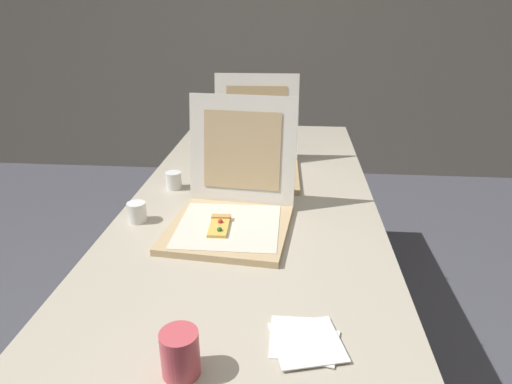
{
  "coord_description": "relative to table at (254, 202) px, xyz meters",
  "views": [
    {
      "loc": [
        0.15,
        -1.06,
        1.44
      ],
      "look_at": [
        0.02,
        0.41,
        0.81
      ],
      "focal_mm": 31.29,
      "sensor_mm": 36.0,
      "label": 1
    }
  ],
  "objects": [
    {
      "name": "cup_printed_front",
      "position": [
        -0.06,
        -0.95,
        0.1
      ],
      "size": [
        0.08,
        0.08,
        0.1
      ],
      "primitive_type": "cylinder",
      "color": "#D14C56",
      "rests_on": "table"
    },
    {
      "name": "pizza_box_front",
      "position": [
        -0.05,
        -0.3,
        0.11
      ],
      "size": [
        0.42,
        0.47,
        0.4
      ],
      "rotation": [
        0.0,
        0.0,
        -0.1
      ],
      "color": "tan",
      "rests_on": "table"
    },
    {
      "name": "table",
      "position": [
        0.0,
        0.0,
        0.0
      ],
      "size": [
        0.92,
        2.04,
        0.75
      ],
      "color": "#BCB29E",
      "rests_on": "ground"
    },
    {
      "name": "wall_back",
      "position": [
        0.0,
        2.31,
        0.6
      ],
      "size": [
        10.0,
        0.1,
        2.6
      ],
      "primitive_type": "cube",
      "color": "gray",
      "rests_on": "ground"
    },
    {
      "name": "cup_white_near_left",
      "position": [
        -0.37,
        -0.3,
        0.08
      ],
      "size": [
        0.06,
        0.06,
        0.07
      ],
      "primitive_type": "cylinder",
      "color": "white",
      "rests_on": "table"
    },
    {
      "name": "pizza_box_middle",
      "position": [
        -0.02,
        0.2,
        0.11
      ],
      "size": [
        0.39,
        0.46,
        0.4
      ],
      "rotation": [
        0.0,
        0.0,
        0.03
      ],
      "color": "tan",
      "rests_on": "table"
    },
    {
      "name": "napkin_pile",
      "position": [
        0.19,
        -0.84,
        0.05
      ],
      "size": [
        0.18,
        0.18,
        0.01
      ],
      "color": "white",
      "rests_on": "table"
    },
    {
      "name": "cup_white_mid",
      "position": [
        -0.32,
        -0.0,
        0.08
      ],
      "size": [
        0.06,
        0.06,
        0.07
      ],
      "primitive_type": "cylinder",
      "color": "white",
      "rests_on": "table"
    }
  ]
}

